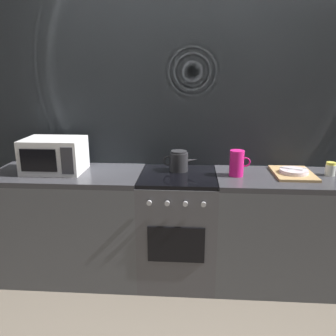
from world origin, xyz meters
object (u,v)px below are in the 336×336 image
Objects in this scene: microwave at (54,155)px; pitcher at (237,163)px; spice_jar at (330,169)px; stove_unit at (178,227)px; dish_pile at (293,173)px; kettle at (179,161)px.

microwave is 2.30× the size of pitcher.
spice_jar is at bearing 1.12° from microwave.
pitcher is at bearing -0.49° from stove_unit.
stove_unit is 4.50× the size of pitcher.
dish_pile is at bearing 2.98° from stove_unit.
kettle is 0.90m from dish_pile.
stove_unit is at bearing 179.51° from pitcher.
pitcher is 0.73m from spice_jar.
kettle reaches higher than stove_unit.
dish_pile is at bearing 6.48° from pitcher.
spice_jar is at bearing 1.96° from dish_pile.
pitcher is (1.44, -0.02, -0.03)m from microwave.
microwave is 2.17m from spice_jar.
pitcher reaches higher than stove_unit.
pitcher reaches higher than spice_jar.
microwave is at bearing 179.30° from pitcher.
microwave reaches higher than stove_unit.
spice_jar is (1.18, 0.06, 0.50)m from stove_unit.
spice_jar reaches higher than dish_pile.
kettle is 0.46m from pitcher.
stove_unit is 0.54m from kettle.
dish_pile is (0.44, 0.05, -0.08)m from pitcher.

